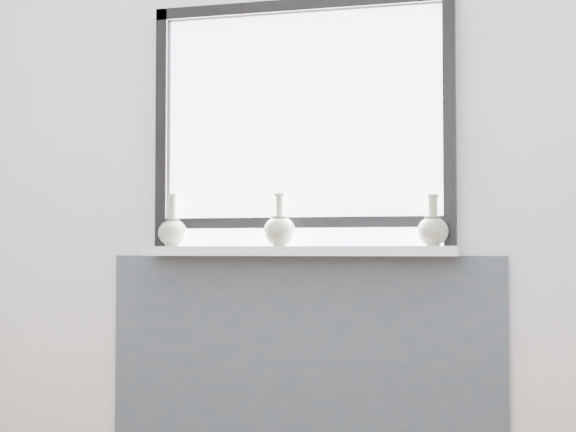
% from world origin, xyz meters
% --- Properties ---
extents(back_wall, '(3.60, 0.02, 2.60)m').
position_xyz_m(back_wall, '(0.00, 1.81, 1.30)').
color(back_wall, silver).
rests_on(back_wall, ground).
extents(apron_panel, '(1.70, 0.03, 0.86)m').
position_xyz_m(apron_panel, '(0.00, 1.78, 0.43)').
color(apron_panel, '#434A57').
rests_on(apron_panel, ground).
extents(windowsill, '(1.32, 0.18, 0.04)m').
position_xyz_m(windowsill, '(0.00, 1.71, 0.88)').
color(windowsill, white).
rests_on(windowsill, apron_panel).
extents(window, '(1.30, 0.06, 1.05)m').
position_xyz_m(window, '(0.00, 1.77, 1.44)').
color(window, black).
rests_on(window, windowsill).
extents(vase_a, '(0.13, 0.13, 0.23)m').
position_xyz_m(vase_a, '(-0.56, 1.72, 0.97)').
color(vase_a, gray).
rests_on(vase_a, windowsill).
extents(vase_b, '(0.14, 0.14, 0.22)m').
position_xyz_m(vase_b, '(-0.07, 1.69, 0.97)').
color(vase_b, gray).
rests_on(vase_b, windowsill).
extents(vase_c, '(0.13, 0.13, 0.21)m').
position_xyz_m(vase_c, '(0.56, 1.69, 0.97)').
color(vase_c, gray).
rests_on(vase_c, windowsill).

